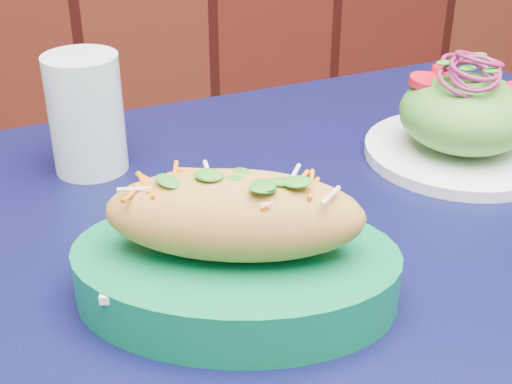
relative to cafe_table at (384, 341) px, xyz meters
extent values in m
cube|color=black|center=(0.00, 0.00, 0.07)|extent=(0.90, 0.90, 0.03)
cylinder|color=black|center=(0.28, 0.37, -0.30)|extent=(0.04, 0.04, 0.72)
cube|color=white|center=(-0.14, -0.02, 0.13)|extent=(0.20, 0.14, 0.01)
ellipsoid|color=gold|center=(-0.14, -0.02, 0.16)|extent=(0.20, 0.13, 0.06)
cylinder|color=white|center=(0.15, 0.15, 0.09)|extent=(0.20, 0.20, 0.01)
ellipsoid|color=#4C992D|center=(0.15, 0.15, 0.14)|extent=(0.14, 0.14, 0.07)
cylinder|color=red|center=(0.12, 0.18, 0.17)|extent=(0.04, 0.04, 0.01)
cylinder|color=red|center=(0.15, 0.19, 0.17)|extent=(0.04, 0.04, 0.01)
torus|color=#7F1B4A|center=(0.15, 0.15, 0.18)|extent=(0.05, 0.05, 0.00)
torus|color=#7F1B4A|center=(0.15, 0.15, 0.18)|extent=(0.05, 0.05, 0.00)
torus|color=#7F1B4A|center=(0.15, 0.15, 0.19)|extent=(0.05, 0.05, 0.00)
torus|color=#7F1B4A|center=(0.15, 0.15, 0.19)|extent=(0.05, 0.05, 0.00)
torus|color=#7F1B4A|center=(0.15, 0.15, 0.20)|extent=(0.05, 0.05, 0.00)
torus|color=#7F1B4A|center=(0.15, 0.15, 0.20)|extent=(0.05, 0.05, 0.00)
cylinder|color=silver|center=(-0.22, 0.23, 0.15)|extent=(0.07, 0.07, 0.12)
camera|label=1|loc=(-0.24, -0.44, 0.42)|focal=50.00mm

